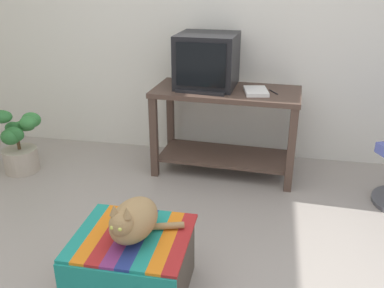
{
  "coord_description": "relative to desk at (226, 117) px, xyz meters",
  "views": [
    {
      "loc": [
        0.56,
        -1.72,
        1.66
      ],
      "look_at": [
        0.06,
        0.85,
        0.55
      ],
      "focal_mm": 39.04,
      "sensor_mm": 36.0,
      "label": 1
    }
  ],
  "objects": [
    {
      "name": "back_wall",
      "position": [
        -0.2,
        0.45,
        0.8
      ],
      "size": [
        8.0,
        0.1,
        2.6
      ],
      "primitive_type": "cube",
      "color": "silver",
      "rests_on": "ground_plane"
    },
    {
      "name": "desk",
      "position": [
        0.0,
        0.0,
        0.0
      ],
      "size": [
        1.23,
        0.62,
        0.74
      ],
      "rotation": [
        0.0,
        0.0,
        -0.05
      ],
      "color": "#4C382D",
      "rests_on": "ground_plane"
    },
    {
      "name": "tv_monitor",
      "position": [
        -0.18,
        0.08,
        0.45
      ],
      "size": [
        0.5,
        0.51,
        0.43
      ],
      "rotation": [
        0.0,
        0.0,
        -0.05
      ],
      "color": "black",
      "rests_on": "desk"
    },
    {
      "name": "keyboard",
      "position": [
        -0.19,
        -0.12,
        0.25
      ],
      "size": [
        0.41,
        0.19,
        0.02
      ],
      "primitive_type": "cube",
      "rotation": [
        0.0,
        0.0,
        -0.1
      ],
      "color": "black",
      "rests_on": "desk"
    },
    {
      "name": "book",
      "position": [
        0.24,
        -0.06,
        0.26
      ],
      "size": [
        0.22,
        0.29,
        0.03
      ],
      "primitive_type": "cube",
      "rotation": [
        0.0,
        0.0,
        0.18
      ],
      "color": "white",
      "rests_on": "desk"
    },
    {
      "name": "ottoman_with_blanket",
      "position": [
        -0.3,
        -1.59,
        -0.31
      ],
      "size": [
        0.61,
        0.55,
        0.36
      ],
      "color": "#4C4238",
      "rests_on": "ground_plane"
    },
    {
      "name": "cat",
      "position": [
        -0.29,
        -1.6,
        -0.03
      ],
      "size": [
        0.38,
        0.38,
        0.26
      ],
      "rotation": [
        0.0,
        0.0,
        -0.14
      ],
      "color": "#9E7A4C",
      "rests_on": "ottoman_with_blanket"
    },
    {
      "name": "potted_plant",
      "position": [
        -1.74,
        -0.35,
        -0.24
      ],
      "size": [
        0.38,
        0.33,
        0.58
      ],
      "color": "#B7A893",
      "rests_on": "ground_plane"
    },
    {
      "name": "pen",
      "position": [
        0.38,
        -0.01,
        0.25
      ],
      "size": [
        0.07,
        0.13,
        0.01
      ],
      "primitive_type": "cylinder",
      "rotation": [
        0.0,
        1.57,
        2.06
      ],
      "color": "black",
      "rests_on": "desk"
    }
  ]
}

